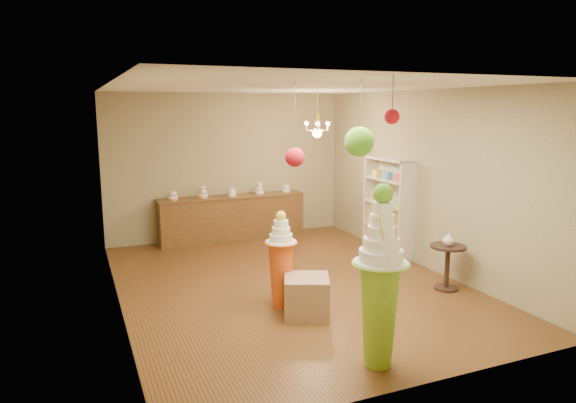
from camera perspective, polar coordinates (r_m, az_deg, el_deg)
name	(u,v)px	position (r m, az deg, el deg)	size (l,w,h in m)	color
floor	(288,284)	(8.09, 0.04, -9.10)	(6.50, 6.50, 0.00)	#543116
ceiling	(288,87)	(7.64, 0.04, 12.63)	(6.50, 6.50, 0.00)	white
wall_back	(228,166)	(10.77, -6.73, 3.90)	(5.00, 0.04, 3.00)	gray
wall_front	(424,238)	(4.96, 14.89, -3.96)	(5.00, 0.04, 3.00)	gray
wall_left	(114,200)	(7.15, -18.75, 0.16)	(0.04, 6.50, 3.00)	gray
wall_right	(424,180)	(8.99, 14.89, 2.36)	(0.04, 6.50, 3.00)	gray
pedestal_green	(380,292)	(5.50, 10.16, -9.84)	(0.73, 0.73, 1.95)	#86BD2A
pedestal_orange	(281,267)	(7.04, -0.78, -7.24)	(0.44, 0.44, 1.34)	#D55318
burlap_riser	(307,296)	(6.84, 2.08, -10.48)	(0.58, 0.58, 0.52)	#997353
sideboard	(232,217)	(10.67, -6.20, -1.71)	(3.04, 0.54, 1.16)	brown
shelving_unit	(388,207)	(9.63, 11.06, -0.58)	(0.33, 1.20, 1.80)	beige
round_table	(447,261)	(8.08, 17.30, -6.34)	(0.61, 0.61, 0.68)	black
vase	(449,239)	(8.00, 17.43, -4.01)	(0.19, 0.19, 0.19)	beige
pom_red_left	(295,157)	(6.06, 0.77, 4.96)	(0.23, 0.23, 0.99)	#443E31
pom_green_mid	(359,142)	(5.55, 7.92, 6.61)	(0.32, 0.32, 0.82)	#443E31
pom_red_right	(392,116)	(4.96, 11.48, 9.25)	(0.14, 0.14, 0.46)	#443E31
chandelier	(317,130)	(9.42, 3.26, 7.94)	(0.59, 0.59, 0.85)	#ECCF53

